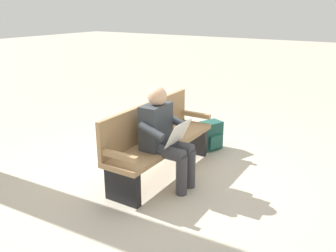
# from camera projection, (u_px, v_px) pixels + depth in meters

# --- Properties ---
(ground_plane) EXTENTS (40.00, 40.00, 0.00)m
(ground_plane) POSITION_uv_depth(u_px,v_px,m) (163.00, 174.00, 4.48)
(ground_plane) COLOR #B7AD99
(bench_near) EXTENTS (1.81, 0.51, 0.90)m
(bench_near) POSITION_uv_depth(u_px,v_px,m) (158.00, 139.00, 4.37)
(bench_near) COLOR #9E7A51
(bench_near) RESTS_ON ground
(person_seated) EXTENTS (0.58, 0.58, 1.18)m
(person_seated) POSITION_uv_depth(u_px,v_px,m) (164.00, 135.00, 4.02)
(person_seated) COLOR #33383D
(person_seated) RESTS_ON ground
(backpack) EXTENTS (0.38, 0.34, 0.42)m
(backpack) POSITION_uv_depth(u_px,v_px,m) (211.00, 136.00, 5.21)
(backpack) COLOR #1E4C42
(backpack) RESTS_ON ground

